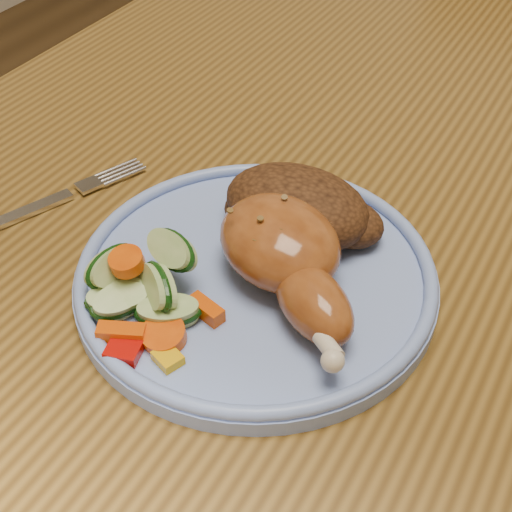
{
  "coord_description": "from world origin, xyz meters",
  "views": [
    {
      "loc": [
        0.11,
        -0.37,
        1.1
      ],
      "look_at": [
        -0.07,
        -0.05,
        0.78
      ],
      "focal_mm": 50.0,
      "sensor_mm": 36.0,
      "label": 1
    }
  ],
  "objects": [
    {
      "name": "fork",
      "position": [
        -0.26,
        -0.07,
        0.75
      ],
      "size": [
        0.07,
        0.15,
        0.0
      ],
      "color": "silver",
      "rests_on": "dining_table"
    },
    {
      "name": "plate_rim",
      "position": [
        -0.07,
        -0.05,
        0.77
      ],
      "size": [
        0.25,
        0.25,
        0.01
      ],
      "primitive_type": "torus",
      "color": "#7994DC",
      "rests_on": "plate"
    },
    {
      "name": "dining_table",
      "position": [
        0.0,
        0.0,
        0.67
      ],
      "size": [
        0.9,
        1.4,
        0.75
      ],
      "color": "brown",
      "rests_on": "ground"
    },
    {
      "name": "plate",
      "position": [
        -0.07,
        -0.05,
        0.76
      ],
      "size": [
        0.25,
        0.25,
        0.01
      ],
      "primitive_type": "cylinder",
      "color": "#7994DC",
      "rests_on": "dining_table"
    },
    {
      "name": "rice_pilaf",
      "position": [
        -0.07,
        0.0,
        0.78
      ],
      "size": [
        0.12,
        0.08,
        0.05
      ],
      "color": "#482712",
      "rests_on": "plate"
    },
    {
      "name": "vegetable_pile",
      "position": [
        -0.12,
        -0.12,
        0.78
      ],
      "size": [
        0.1,
        0.11,
        0.05
      ],
      "color": "#A50A05",
      "rests_on": "plate"
    },
    {
      "name": "chicken_leg",
      "position": [
        -0.05,
        -0.05,
        0.79
      ],
      "size": [
        0.14,
        0.13,
        0.05
      ],
      "color": "#974F1F",
      "rests_on": "plate"
    }
  ]
}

